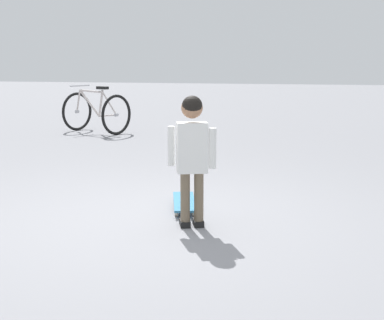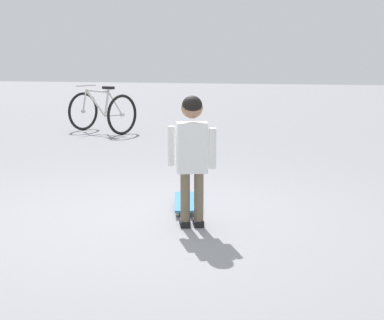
# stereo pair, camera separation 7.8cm
# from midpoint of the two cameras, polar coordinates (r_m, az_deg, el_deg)

# --- Properties ---
(ground_plane) EXTENTS (50.00, 50.00, 0.00)m
(ground_plane) POSITION_cam_midpoint_polar(r_m,az_deg,el_deg) (4.85, -4.76, -6.08)
(ground_plane) COLOR gray
(child_person) EXTENTS (0.24, 0.41, 1.06)m
(child_person) POSITION_cam_midpoint_polar(r_m,az_deg,el_deg) (4.54, 0.49, 1.32)
(child_person) COLOR brown
(child_person) RESTS_ON ground
(skateboard) EXTENTS (0.72, 0.36, 0.07)m
(skateboard) POSITION_cam_midpoint_polar(r_m,az_deg,el_deg) (5.21, -0.24, -4.20)
(skateboard) COLOR teal
(skateboard) RESTS_ON ground
(bicycle_far) EXTENTS (1.10, 1.27, 0.85)m
(bicycle_far) POSITION_cam_midpoint_polar(r_m,az_deg,el_deg) (10.55, -8.71, 4.77)
(bicycle_far) COLOR black
(bicycle_far) RESTS_ON ground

